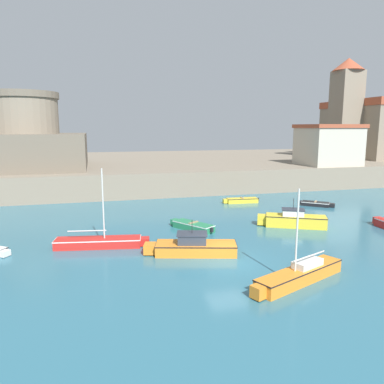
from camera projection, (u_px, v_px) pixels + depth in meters
ground_plane at (228, 262)px, 23.02m from camera, size 200.00×200.00×0.00m
quay_seawall at (142, 168)px, 62.43m from camera, size 120.00×40.00×2.96m
dinghy_green_2 at (192, 226)px, 30.36m from camera, size 3.05×3.98×0.65m
dinghy_yellow_3 at (241, 200)px, 41.12m from camera, size 4.09×1.32×0.59m
dinghy_black_4 at (317, 204)px, 39.47m from camera, size 3.11×2.85×0.50m
motorboat_orange_5 at (193, 246)px, 24.46m from camera, size 6.18×3.11×2.32m
sailboat_orange_6 at (299, 274)px, 20.01m from camera, size 6.50×3.54×5.14m
motorboat_yellow_7 at (294, 220)px, 31.24m from camera, size 5.56×3.63×2.40m
sailboat_red_8 at (100, 242)px, 25.94m from camera, size 6.55×2.32×5.49m
church at (369, 126)px, 65.23m from camera, size 15.49×16.12×16.20m
fortress at (26, 143)px, 48.00m from camera, size 14.78×14.78×9.61m
harbor_shed_near_wharf at (328, 145)px, 52.12m from camera, size 7.57×6.83×5.64m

